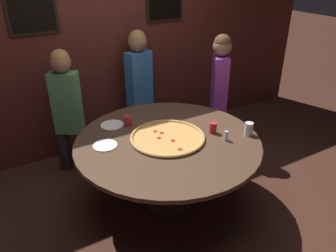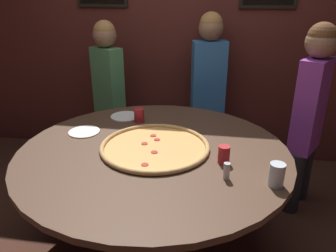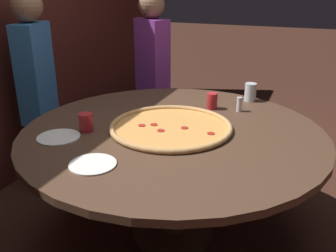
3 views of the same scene
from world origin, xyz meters
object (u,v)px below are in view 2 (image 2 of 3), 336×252
at_px(drink_cup_far_left, 224,154).
at_px(diner_far_right, 309,110).
at_px(dining_table, 154,164).
at_px(white_plate_right_side, 125,116).
at_px(drink_cup_near_left, 139,115).
at_px(diner_side_right, 108,87).
at_px(giant_pizza, 155,146).
at_px(drink_cup_front_edge, 277,175).
at_px(condiment_shaker, 227,171).
at_px(diner_side_left, 208,83).
at_px(white_plate_left_side, 84,132).

height_order(drink_cup_far_left, diner_far_right, diner_far_right).
bearing_deg(drink_cup_far_left, dining_table, 166.54).
bearing_deg(dining_table, white_plate_right_side, 122.70).
bearing_deg(drink_cup_near_left, dining_table, -65.54).
bearing_deg(diner_side_right, giant_pizza, 154.32).
distance_m(white_plate_right_side, diner_far_right, 1.46).
relative_size(white_plate_right_side, diner_side_right, 0.16).
relative_size(drink_cup_front_edge, diner_far_right, 0.09).
distance_m(drink_cup_front_edge, white_plate_right_side, 1.39).
height_order(drink_cup_near_left, condiment_shaker, drink_cup_near_left).
bearing_deg(drink_cup_far_left, diner_far_right, 48.64).
xyz_separation_m(dining_table, drink_cup_far_left, (0.46, -0.11, 0.17)).
xyz_separation_m(drink_cup_far_left, diner_side_right, (-1.13, 1.19, 0.03)).
xyz_separation_m(giant_pizza, diner_side_right, (-0.68, 1.06, 0.08)).
bearing_deg(diner_far_right, giant_pizza, -31.31).
bearing_deg(drink_cup_front_edge, diner_far_right, 68.59).
bearing_deg(diner_side_left, drink_cup_far_left, 83.31).
relative_size(dining_table, drink_cup_near_left, 16.50).
xyz_separation_m(drink_cup_near_left, white_plate_left_side, (-0.35, -0.27, -0.05)).
height_order(dining_table, giant_pizza, giant_pizza).
height_order(white_plate_right_side, condiment_shaker, condiment_shaker).
relative_size(drink_cup_front_edge, diner_side_right, 0.09).
distance_m(drink_cup_front_edge, diner_side_left, 1.61).
height_order(drink_cup_front_edge, diner_side_left, diner_side_left).
bearing_deg(condiment_shaker, drink_cup_far_left, 95.02).
bearing_deg(diner_side_left, giant_pizza, 63.15).
bearing_deg(condiment_shaker, diner_far_right, 55.52).
bearing_deg(drink_cup_front_edge, diner_side_left, 105.77).
bearing_deg(diner_side_left, condiment_shaker, 83.10).
distance_m(diner_far_right, diner_side_right, 1.83).
distance_m(giant_pizza, diner_side_left, 1.26).
relative_size(dining_table, drink_cup_front_edge, 13.75).
bearing_deg(drink_cup_front_edge, condiment_shaker, 174.74).
xyz_separation_m(dining_table, diner_side_right, (-0.67, 1.08, 0.20)).
bearing_deg(diner_side_right, condiment_shaker, 161.67).
relative_size(giant_pizza, condiment_shaker, 7.51).
bearing_deg(giant_pizza, drink_cup_far_left, -15.36).
bearing_deg(diner_side_right, drink_cup_front_edge, 167.04).
bearing_deg(white_plate_right_side, drink_cup_near_left, -32.06).
height_order(giant_pizza, diner_far_right, diner_far_right).
distance_m(dining_table, giant_pizza, 0.13).
relative_size(white_plate_left_side, diner_far_right, 0.15).
distance_m(dining_table, diner_far_right, 1.29).
xyz_separation_m(dining_table, condiment_shaker, (0.47, -0.29, 0.16)).
height_order(white_plate_right_side, diner_far_right, diner_far_right).
height_order(condiment_shaker, diner_far_right, diner_far_right).
relative_size(drink_cup_far_left, condiment_shaker, 1.13).
bearing_deg(white_plate_left_side, drink_cup_front_edge, -21.43).
bearing_deg(drink_cup_far_left, white_plate_left_side, 163.54).
relative_size(giant_pizza, white_plate_right_side, 3.05).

